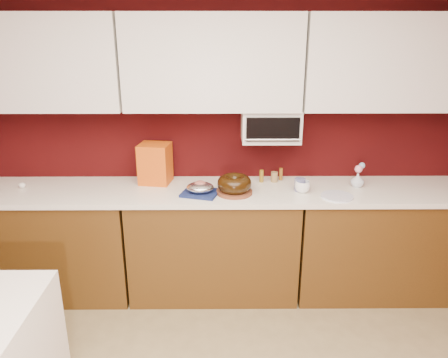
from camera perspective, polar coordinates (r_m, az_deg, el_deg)
wall_back at (r=3.60m, az=-1.39°, el=5.62°), size 4.00×0.02×2.50m
base_cabinet_left at (r=3.86m, az=-21.76°, el=-7.84°), size 1.31×0.58×0.86m
base_cabinet_center at (r=3.60m, az=-1.36°, el=-8.36°), size 1.31×0.58×0.86m
base_cabinet_right at (r=3.82m, az=19.28°, el=-7.84°), size 1.31×0.58×0.86m
countertop at (r=3.41m, az=-1.42°, el=-1.66°), size 4.00×0.62×0.04m
upper_cabinet_left at (r=3.62m, az=-23.79°, el=13.75°), size 1.31×0.33×0.70m
upper_cabinet_center at (r=3.34m, az=-1.52°, el=14.98°), size 1.31×0.33×0.70m
upper_cabinet_right at (r=3.58m, az=21.08°, el=14.04°), size 1.31×0.33×0.70m
toaster_oven at (r=3.45m, az=6.10°, el=7.05°), size 0.45×0.30×0.25m
toaster_oven_door at (r=3.30m, az=6.40°, el=6.45°), size 0.40×0.02×0.18m
toaster_oven_handle at (r=3.30m, az=6.38°, el=5.13°), size 0.42×0.02×0.02m
cake_base at (r=3.32m, az=1.36°, el=-1.69°), size 0.33×0.33×0.03m
bundt_cake at (r=3.30m, az=1.37°, el=-0.60°), size 0.32×0.32×0.11m
navy_towel at (r=3.31m, az=-3.12°, el=-1.83°), size 0.31×0.29×0.02m
foil_ham_nest at (r=3.29m, az=-3.14°, el=-1.10°), size 0.22×0.19×0.08m
roasted_ham at (r=3.28m, az=-3.14°, el=-0.69°), size 0.09×0.08×0.06m
pandoro_box at (r=3.55m, az=-8.98°, el=2.03°), size 0.27×0.25×0.32m
dark_pan at (r=3.47m, az=1.60°, el=-0.61°), size 0.25×0.25×0.04m
coffee_mug at (r=3.38m, az=10.22°, el=-0.86°), size 0.14×0.14×0.11m
blue_jar at (r=3.41m, az=9.87°, el=-0.73°), size 0.10×0.10×0.10m
flower_vase at (r=3.60m, az=17.04°, el=-0.03°), size 0.10×0.10×0.12m
flower_pink at (r=3.57m, az=17.18°, el=1.27°), size 0.06×0.06×0.06m
flower_blue at (r=3.59m, az=17.58°, el=1.70°), size 0.05×0.05×0.05m
china_plate at (r=3.36m, az=14.55°, el=-2.20°), size 0.32×0.32×0.01m
amber_bottle at (r=3.56m, az=4.92°, el=0.39°), size 0.04×0.04×0.10m
paper_cup at (r=3.58m, az=6.60°, el=0.27°), size 0.07×0.07×0.08m
egg_right at (r=3.78m, az=-24.87°, el=-0.75°), size 0.06×0.05×0.05m
amber_bottle_tall at (r=3.63m, az=7.43°, el=0.64°), size 0.04×0.04×0.10m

